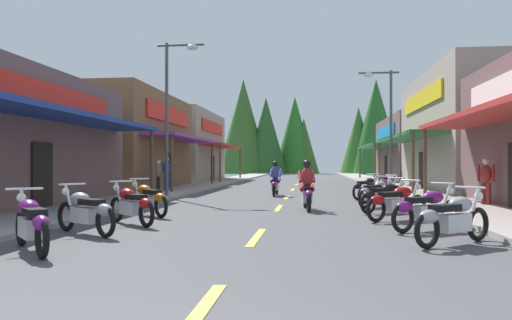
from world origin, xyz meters
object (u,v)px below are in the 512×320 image
motorcycle_parked_left_0 (31,223)px  motorcycle_parked_left_1 (86,211)px  streetlamp_right (385,113)px  motorcycle_parked_right_6 (367,187)px  motorcycle_parked_right_1 (426,208)px  motorcycle_parked_left_3 (148,198)px  streetlamp_left (173,98)px  motorcycle_parked_left_2 (131,204)px  motorcycle_parked_right_4 (377,193)px  motorcycle_parked_right_3 (385,196)px  pedestrian_waiting (167,172)px  pedestrian_by_shop (486,179)px  rider_cruising_lead (307,189)px  pedestrian_browsing (158,174)px  motorcycle_parked_right_2 (396,201)px  rider_cruising_trailing (275,181)px  motorcycle_parked_right_0 (453,218)px  motorcycle_parked_right_5 (380,190)px

motorcycle_parked_left_0 → motorcycle_parked_left_1: 2.03m
streetlamp_right → motorcycle_parked_left_0: bearing=-115.0°
motorcycle_parked_right_6 → motorcycle_parked_left_0: 14.68m
motorcycle_parked_right_1 → motorcycle_parked_right_6: size_ratio=0.99×
motorcycle_parked_left_0 → motorcycle_parked_left_3: size_ratio=1.01×
streetlamp_left → motorcycle_parked_left_2: bearing=-80.1°
motorcycle_parked_right_4 → motorcycle_parked_right_3: bearing=-140.2°
motorcycle_parked_left_1 → pedestrian_waiting: 14.47m
motorcycle_parked_left_0 → pedestrian_by_shop: pedestrian_by_shop is taller
streetlamp_right → rider_cruising_lead: (-3.79, -9.83, -3.32)m
streetlamp_right → motorcycle_parked_left_3: 14.90m
pedestrian_browsing → rider_cruising_lead: bearing=126.0°
motorcycle_parked_right_3 → motorcycle_parked_right_2: bearing=-131.9°
rider_cruising_trailing → pedestrian_browsing: (-5.76, 1.01, 0.28)m
motorcycle_parked_left_0 → rider_cruising_trailing: 14.83m
streetlamp_right → pedestrian_by_shop: size_ratio=3.71×
motorcycle_parked_right_2 → motorcycle_parked_right_6: same height
rider_cruising_lead → pedestrian_by_shop: bearing=-80.8°
motorcycle_parked_left_3 → motorcycle_parked_left_2: bearing=140.8°
motorcycle_parked_right_3 → motorcycle_parked_left_2: 7.36m
motorcycle_parked_right_2 → motorcycle_parked_left_0: same height
streetlamp_left → pedestrian_by_shop: 12.36m
rider_cruising_lead → motorcycle_parked_left_2: bearing=129.9°
motorcycle_parked_right_0 → motorcycle_parked_right_2: bearing=54.7°
streetlamp_right → pedestrian_browsing: streetlamp_right is taller
motorcycle_parked_right_3 → rider_cruising_lead: size_ratio=0.77×
streetlamp_left → motorcycle_parked_right_1: 12.88m
pedestrian_waiting → motorcycle_parked_left_3: bearing=139.2°
motorcycle_parked_left_0 → motorcycle_parked_right_0: bearing=-120.6°
rider_cruising_trailing → motorcycle_parked_left_0: bearing=169.5°
motorcycle_parked_left_0 → rider_cruising_lead: bearing=-72.3°
pedestrian_by_shop → pedestrian_browsing: (-13.06, 6.28, -0.01)m
streetlamp_left → motorcycle_parked_right_4: 9.41m
motorcycle_parked_right_1 → motorcycle_parked_right_5: (0.05, 7.65, 0.00)m
motorcycle_parked_right_2 → motorcycle_parked_left_2: (-6.41, -1.60, 0.00)m
motorcycle_parked_right_3 → motorcycle_parked_right_0: bearing=-128.6°
motorcycle_parked_left_1 → rider_cruising_lead: 7.28m
motorcycle_parked_right_3 → motorcycle_parked_left_1: 8.58m
motorcycle_parked_right_0 → motorcycle_parked_left_1: same height
pedestrian_browsing → motorcycle_parked_left_2: bearing=97.8°
motorcycle_parked_right_6 → motorcycle_parked_left_0: bearing=-170.7°
streetlamp_left → motorcycle_parked_right_3: bearing=-33.3°
motorcycle_parked_right_1 → motorcycle_parked_right_5: size_ratio=0.95×
motorcycle_parked_left_3 → rider_cruising_trailing: 9.35m
motorcycle_parked_right_0 → motorcycle_parked_right_1: (-0.04, 1.87, 0.00)m
streetlamp_right → pedestrian_waiting: size_ratio=3.42×
motorcycle_parked_right_4 → motorcycle_parked_left_1: bearing=176.4°
motorcycle_parked_right_2 → motorcycle_parked_left_2: bearing=155.8°
motorcycle_parked_right_0 → motorcycle_parked_left_1: 7.13m
streetlamp_left → pedestrian_waiting: 5.08m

